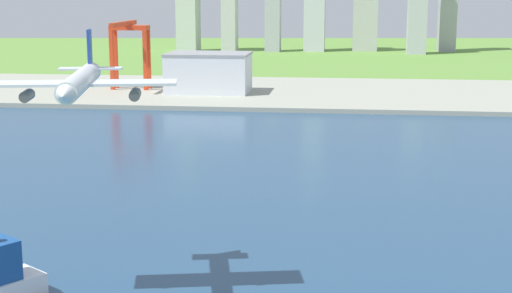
{
  "coord_description": "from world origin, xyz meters",
  "views": [
    {
      "loc": [
        21.09,
        29.29,
        62.0
      ],
      "look_at": [
        2.37,
        184.16,
        30.36
      ],
      "focal_mm": 54.66,
      "sensor_mm": 36.0,
      "label": 1
    }
  ],
  "objects": [
    {
      "name": "industrial_pier",
      "position": [
        0.0,
        490.0,
        1.25
      ],
      "size": [
        840.0,
        140.0,
        2.5
      ],
      "primitive_type": "cube",
      "color": "#9A9D8C",
      "rests_on": "ground"
    },
    {
      "name": "port_crane_red",
      "position": [
        -110.26,
        483.4,
        31.91
      ],
      "size": [
        22.85,
        47.78,
        40.91
      ],
      "color": "red",
      "rests_on": "industrial_pier"
    },
    {
      "name": "airplane_landing",
      "position": [
        -29.06,
        169.49,
        44.87
      ],
      "size": [
        36.85,
        40.68,
        12.62
      ],
      "color": "silver"
    },
    {
      "name": "ground_plane",
      "position": [
        0.0,
        300.0,
        0.0
      ],
      "size": [
        2400.0,
        2400.0,
        0.0
      ],
      "primitive_type": "plane",
      "color": "#5F8D3A"
    },
    {
      "name": "water_bay",
      "position": [
        0.0,
        240.0,
        0.07
      ],
      "size": [
        840.0,
        360.0,
        0.15
      ],
      "primitive_type": "cube",
      "color": "navy",
      "rests_on": "ground"
    },
    {
      "name": "warehouse_main",
      "position": [
        -60.87,
        476.67,
        14.05
      ],
      "size": [
        48.2,
        32.98,
        23.06
      ],
      "color": "silver",
      "rests_on": "industrial_pier"
    }
  ]
}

